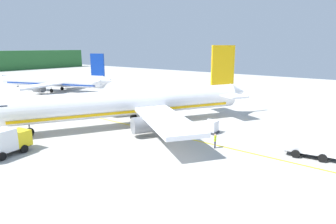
% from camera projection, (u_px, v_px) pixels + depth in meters
% --- Properties ---
extents(airliner_foreground, '(38.45, 32.51, 11.90)m').
position_uv_depth(airliner_foreground, '(132.00, 103.00, 44.10)').
color(airliner_foreground, white).
rests_on(airliner_foreground, ground).
extents(airliner_mid_apron, '(28.17, 33.54, 9.99)m').
position_uv_depth(airliner_mid_apron, '(54.00, 81.00, 78.04)').
color(airliner_mid_apron, white).
rests_on(airliner_mid_apron, ground).
extents(service_truck_fuel, '(6.19, 3.29, 2.99)m').
position_uv_depth(service_truck_fuel, '(1.00, 142.00, 31.61)').
color(service_truck_fuel, yellow).
rests_on(service_truck_fuel, ground).
extents(service_truck_baggage, '(3.10, 6.00, 2.98)m').
position_uv_depth(service_truck_baggage, '(316.00, 143.00, 31.30)').
color(service_truck_baggage, silver).
rests_on(service_truck_baggage, ground).
extents(cargo_container_near, '(1.82, 1.82, 1.87)m').
position_uv_depth(cargo_container_near, '(211.00, 127.00, 40.43)').
color(cargo_container_near, '#333338').
rests_on(cargo_container_near, ground).
extents(crew_marshaller, '(0.59, 0.39, 1.62)m').
position_uv_depth(crew_marshaller, '(18.00, 134.00, 36.69)').
color(crew_marshaller, '#191E33').
rests_on(crew_marshaller, ground).
extents(crew_loader_left, '(0.60, 0.36, 1.74)m').
position_uv_depth(crew_loader_left, '(215.00, 140.00, 34.36)').
color(crew_loader_left, '#191E33').
rests_on(crew_loader_left, ground).
extents(apron_guide_line, '(0.30, 60.00, 0.01)m').
position_uv_depth(apron_guide_line, '(155.00, 131.00, 41.65)').
color(apron_guide_line, yellow).
rests_on(apron_guide_line, ground).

